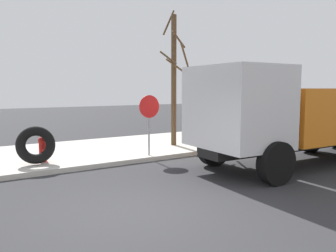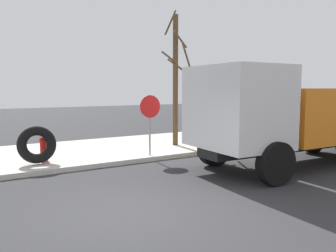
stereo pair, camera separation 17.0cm
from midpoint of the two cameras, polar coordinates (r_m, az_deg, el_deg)
ground_plane at (r=6.79m, az=-4.97°, el=-14.43°), size 80.00×80.00×0.00m
sidewalk_curb at (r=12.71m, az=-18.46°, el=-4.61°), size 36.00×5.00×0.15m
fire_hydrant at (r=11.28m, az=-19.55°, el=-3.47°), size 0.26×0.60×0.78m
loose_tire at (r=10.94m, az=-20.60°, el=-2.92°), size 1.19×0.70×1.16m
stop_sign at (r=11.50m, az=-2.60°, el=2.03°), size 0.76×0.08×2.03m
dump_truck_orange at (r=11.19m, az=20.87°, el=1.81°), size 7.11×3.07×3.00m
bare_tree at (r=13.58m, az=1.65°, el=8.08°), size 1.28×1.12×5.34m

